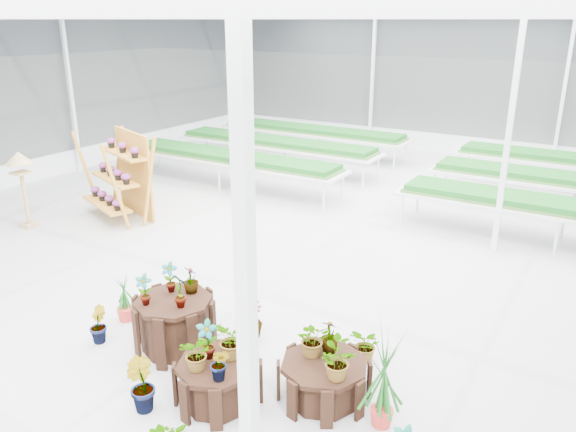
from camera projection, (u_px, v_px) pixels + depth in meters
The scene contains 10 objects.
ground_plane at pixel (243, 297), 8.98m from camera, with size 24.00×24.00×0.00m, color gray.
greenhouse_shell at pixel (239, 160), 8.23m from camera, with size 18.00×24.00×4.50m, color white, non-canonical shape.
steel_frame at pixel (239, 160), 8.23m from camera, with size 18.00×24.00×4.50m, color silver, non-canonical shape.
nursery_benches at pixel (405, 172), 14.63m from camera, with size 16.00×7.00×0.84m, color silver, non-canonical shape.
plinth_tall at pixel (175, 324), 7.48m from camera, with size 1.07×1.07×0.73m, color black.
plinth_mid at pixel (218, 383), 6.44m from camera, with size 0.98×0.98×0.52m, color black.
plinth_low at pixel (324, 380), 6.51m from camera, with size 1.06×1.06×0.48m, color black.
shelf_rack at pixel (117, 176), 12.27m from camera, with size 1.80×0.95×1.90m, color #BF7F27, non-canonical shape.
bird_table at pixel (24, 190), 11.73m from camera, with size 0.39×0.39×1.65m, color tan, non-canonical shape.
nursery_plants at pixel (237, 343), 6.78m from camera, with size 4.87×3.17×1.34m.
Camera 1 is at (4.82, -6.48, 4.20)m, focal length 35.00 mm.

